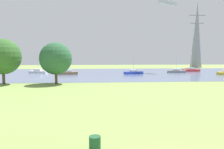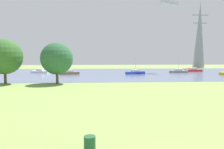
{
  "view_description": "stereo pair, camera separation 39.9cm",
  "coord_description": "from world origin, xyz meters",
  "views": [
    {
      "loc": [
        -3.63,
        -7.27,
        4.62
      ],
      "look_at": [
        -1.7,
        19.22,
        2.32
      ],
      "focal_mm": 34.94,
      "sensor_mm": 36.0,
      "label": 1
    },
    {
      "loc": [
        -3.24,
        -7.3,
        4.62
      ],
      "look_at": [
        -1.7,
        19.22,
        2.32
      ],
      "focal_mm": 34.94,
      "sensor_mm": 36.0,
      "label": 2
    }
  ],
  "objects": [
    {
      "name": "sailboat_gray",
      "position": [
        18.31,
        50.8,
        0.44
      ],
      "size": [
        5.0,
        2.37,
        5.11
      ],
      "color": "gray",
      "rests_on": "water_surface"
    },
    {
      "name": "litter_bin",
      "position": [
        -3.72,
        2.81,
        0.4
      ],
      "size": [
        0.56,
        0.56,
        0.8
      ],
      "primitive_type": "cylinder",
      "color": "#1E512D",
      "rests_on": "ground"
    },
    {
      "name": "sailboat_blue",
      "position": [
        5.79,
        47.1,
        0.45
      ],
      "size": [
        5.01,
        2.48,
        5.46
      ],
      "color": "blue",
      "rests_on": "water_surface"
    },
    {
      "name": "tree_east_near",
      "position": [
        -18.57,
        28.92,
        4.47
      ],
      "size": [
        5.74,
        5.74,
        7.34
      ],
      "color": "brown",
      "rests_on": "ground"
    },
    {
      "name": "sailboat_white",
      "position": [
        -19.02,
        51.61,
        0.46
      ],
      "size": [
        5.02,
        2.69,
        6.44
      ],
      "color": "white",
      "rests_on": "water_surface"
    },
    {
      "name": "sailboat_brown",
      "position": [
        -10.67,
        47.15,
        0.46
      ],
      "size": [
        5.01,
        2.52,
        7.06
      ],
      "color": "brown",
      "rests_on": "water_surface"
    },
    {
      "name": "electricity_pylon",
      "position": [
        35.24,
        75.23,
        12.54
      ],
      "size": [
        6.4,
        4.4,
        25.06
      ],
      "color": "gray",
      "rests_on": "ground"
    },
    {
      "name": "sailboat_red",
      "position": [
        24.26,
        54.81,
        0.45
      ],
      "size": [
        4.81,
        1.55,
        6.03
      ],
      "color": "red",
      "rests_on": "water_surface"
    },
    {
      "name": "tree_mid_shore",
      "position": [
        -10.2,
        28.86,
        4.15
      ],
      "size": [
        5.26,
        5.26,
        6.79
      ],
      "color": "brown",
      "rests_on": "ground"
    },
    {
      "name": "ground_plane",
      "position": [
        0.0,
        22.0,
        0.0
      ],
      "size": [
        160.0,
        160.0,
        0.0
      ],
      "primitive_type": "plane",
      "color": "#7F994C"
    },
    {
      "name": "light_aircraft",
      "position": [
        16.72,
        54.75,
        19.66
      ],
      "size": [
        6.07,
        7.79,
        2.1
      ],
      "color": "silver"
    },
    {
      "name": "water_surface",
      "position": [
        0.0,
        50.0,
        0.01
      ],
      "size": [
        140.0,
        40.0,
        0.02
      ],
      "primitive_type": "cube",
      "color": "slate",
      "rests_on": "ground"
    }
  ]
}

